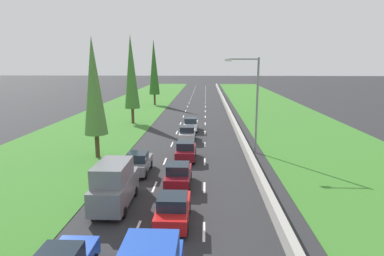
% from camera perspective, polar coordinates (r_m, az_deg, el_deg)
% --- Properties ---
extents(ground_plane, '(300.00, 300.00, 0.00)m').
position_cam_1_polar(ground_plane, '(61.07, 0.69, 3.38)').
color(ground_plane, '#28282B').
rests_on(ground_plane, ground).
extents(grass_verge_left, '(14.00, 140.00, 0.04)m').
position_cam_1_polar(grass_verge_left, '(62.73, -10.96, 3.40)').
color(grass_verge_left, '#387528').
rests_on(grass_verge_left, ground).
extents(grass_verge_right, '(14.00, 140.00, 0.04)m').
position_cam_1_polar(grass_verge_right, '(62.33, 14.02, 3.22)').
color(grass_verge_right, '#387528').
rests_on(grass_verge_right, ground).
extents(median_barrier, '(0.44, 120.00, 0.85)m').
position_cam_1_polar(median_barrier, '(61.12, 6.06, 3.72)').
color(median_barrier, '#9E9B93').
rests_on(median_barrier, ground).
extents(lane_markings, '(3.64, 116.00, 0.01)m').
position_cam_1_polar(lane_markings, '(61.07, 0.69, 3.38)').
color(lane_markings, white).
rests_on(lane_markings, ground).
extents(grey_van_left_lane, '(1.96, 4.90, 2.82)m').
position_cam_1_polar(grey_van_left_lane, '(20.30, -13.41, -9.59)').
color(grey_van_left_lane, slate).
rests_on(grey_van_left_lane, ground).
extents(red_hatchback_centre_lane, '(1.74, 3.90, 1.72)m').
position_cam_1_polar(red_hatchback_centre_lane, '(18.04, -3.31, -13.99)').
color(red_hatchback_centre_lane, red).
rests_on(red_hatchback_centre_lane, ground).
extents(maroon_hatchback_centre_lane, '(1.74, 3.90, 1.72)m').
position_cam_1_polar(maroon_hatchback_centre_lane, '(23.03, -2.40, -8.20)').
color(maroon_hatchback_centre_lane, maroon).
rests_on(maroon_hatchback_centre_lane, ground).
extents(grey_hatchback_left_lane, '(1.74, 3.90, 1.72)m').
position_cam_1_polar(grey_hatchback_left_lane, '(25.98, -9.40, -6.04)').
color(grey_hatchback_left_lane, slate).
rests_on(grey_hatchback_left_lane, ground).
extents(maroon_hatchback_centre_lane_fourth, '(1.74, 3.90, 1.72)m').
position_cam_1_polar(maroon_hatchback_centre_lane_fourth, '(29.09, -1.08, -3.99)').
color(maroon_hatchback_centre_lane_fourth, maroon).
rests_on(maroon_hatchback_centre_lane_fourth, ground).
extents(silver_hatchback_centre_lane, '(1.74, 3.90, 1.72)m').
position_cam_1_polar(silver_hatchback_centre_lane, '(35.89, -0.82, -1.01)').
color(silver_hatchback_centre_lane, silver).
rests_on(silver_hatchback_centre_lane, ground).
extents(white_hatchback_centre_lane, '(1.74, 3.90, 1.72)m').
position_cam_1_polar(white_hatchback_centre_lane, '(41.24, -0.20, 0.63)').
color(white_hatchback_centre_lane, white).
rests_on(white_hatchback_centre_lane, ground).
extents(poplar_tree_second, '(2.07, 2.07, 10.84)m').
position_cam_1_polar(poplar_tree_second, '(30.11, -16.79, 6.95)').
color(poplar_tree_second, '#4C3823').
rests_on(poplar_tree_second, ground).
extents(poplar_tree_third, '(2.11, 2.11, 12.34)m').
position_cam_1_polar(poplar_tree_third, '(46.52, -10.58, 9.59)').
color(poplar_tree_third, '#4C3823').
rests_on(poplar_tree_third, ground).
extents(poplar_tree_fourth, '(2.13, 2.13, 13.03)m').
position_cam_1_polar(poplar_tree_fourth, '(66.39, -6.66, 10.50)').
color(poplar_tree_fourth, '#4C3823').
rests_on(poplar_tree_fourth, ground).
extents(street_light_mast, '(3.20, 0.28, 9.00)m').
position_cam_1_polar(street_light_mast, '(31.14, 10.69, 5.08)').
color(street_light_mast, gray).
rests_on(street_light_mast, ground).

